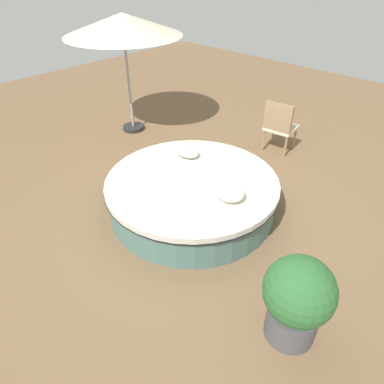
# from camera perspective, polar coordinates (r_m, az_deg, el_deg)

# --- Properties ---
(ground_plane) EXTENTS (16.00, 16.00, 0.00)m
(ground_plane) POSITION_cam_1_polar(r_m,az_deg,el_deg) (5.22, -0.00, -2.85)
(ground_plane) COLOR brown
(round_bed) EXTENTS (2.46, 2.46, 0.53)m
(round_bed) POSITION_cam_1_polar(r_m,az_deg,el_deg) (5.05, -0.00, -0.42)
(round_bed) COLOR #4C726B
(round_bed) RESTS_ON ground_plane
(throw_pillow_0) EXTENTS (0.41, 0.35, 0.19)m
(throw_pillow_0) POSITION_cam_1_polar(r_m,az_deg,el_deg) (4.51, 6.12, -0.07)
(throw_pillow_0) COLOR silver
(throw_pillow_0) RESTS_ON round_bed
(throw_pillow_1) EXTENTS (0.44, 0.29, 0.14)m
(throw_pillow_1) POSITION_cam_1_polar(r_m,az_deg,el_deg) (5.47, -0.90, 6.63)
(throw_pillow_1) COLOR beige
(throw_pillow_1) RESTS_ON round_bed
(patio_chair) EXTENTS (0.58, 0.56, 0.98)m
(patio_chair) POSITION_cam_1_polar(r_m,az_deg,el_deg) (6.68, 14.12, 10.72)
(patio_chair) COLOR #997A56
(patio_chair) RESTS_ON ground_plane
(patio_umbrella) EXTENTS (2.19, 2.19, 2.26)m
(patio_umbrella) POSITION_cam_1_polar(r_m,az_deg,el_deg) (7.10, -11.25, 25.16)
(patio_umbrella) COLOR #262628
(patio_umbrella) RESTS_ON ground_plane
(planter) EXTENTS (0.68, 0.68, 0.98)m
(planter) POSITION_cam_1_polar(r_m,az_deg,el_deg) (3.52, 16.82, -16.29)
(planter) COLOR #4C4C51
(planter) RESTS_ON ground_plane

